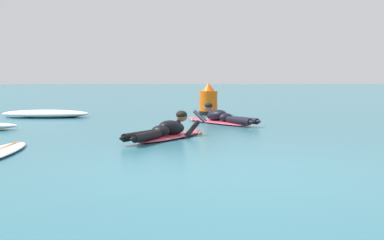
{
  "coord_description": "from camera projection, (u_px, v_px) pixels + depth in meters",
  "views": [
    {
      "loc": [
        -0.57,
        -6.05,
        1.15
      ],
      "look_at": [
        -0.26,
        4.86,
        0.22
      ],
      "focal_mm": 48.05,
      "sensor_mm": 36.0,
      "label": 1
    }
  ],
  "objects": [
    {
      "name": "surfer_far",
      "position": [
        220.0,
        118.0,
        12.5
      ],
      "size": [
        1.74,
        2.46,
        0.55
      ],
      "color": "#E54C66",
      "rests_on": "ground"
    },
    {
      "name": "whitewater_mid_left",
      "position": [
        46.0,
        114.0,
        14.36
      ],
      "size": [
        2.44,
        0.98,
        0.22
      ],
      "color": "white",
      "rests_on": "ground"
    },
    {
      "name": "channel_marker_buoy",
      "position": [
        208.0,
        102.0,
        15.29
      ],
      "size": [
        0.56,
        0.56,
        0.96
      ],
      "color": "#EA5B0F",
      "rests_on": "ground"
    },
    {
      "name": "surfer_near",
      "position": [
        168.0,
        131.0,
        9.46
      ],
      "size": [
        1.58,
        2.36,
        0.55
      ],
      "color": "#E54C66",
      "rests_on": "ground"
    },
    {
      "name": "ground_plane",
      "position": [
        196.0,
        113.0,
        16.1
      ],
      "size": [
        120.0,
        120.0,
        0.0
      ],
      "primitive_type": "plane",
      "color": "#2D6B7A"
    }
  ]
}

